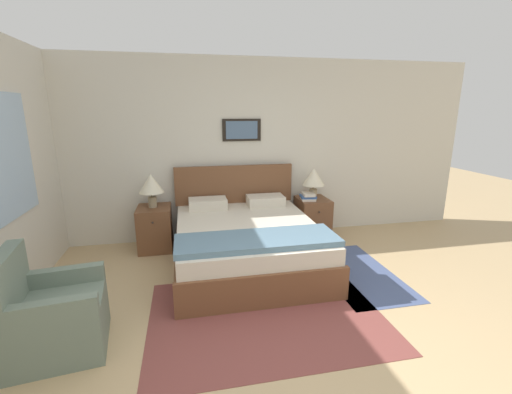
# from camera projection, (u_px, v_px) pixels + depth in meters

# --- Properties ---
(ground_plane) EXTENTS (16.00, 16.00, 0.00)m
(ground_plane) POSITION_uv_depth(u_px,v_px,m) (305.00, 378.00, 2.47)
(ground_plane) COLOR tan
(wall_back) EXTENTS (7.26, 0.09, 2.60)m
(wall_back) POSITION_uv_depth(u_px,v_px,m) (238.00, 150.00, 5.01)
(wall_back) COLOR beige
(wall_back) RESTS_ON ground_plane
(area_rug_main) EXTENTS (2.15, 1.59, 0.01)m
(area_rug_main) POSITION_uv_depth(u_px,v_px,m) (266.00, 315.00, 3.22)
(area_rug_main) COLOR brown
(area_rug_main) RESTS_ON ground_plane
(area_rug_bedside) EXTENTS (0.82, 1.54, 0.01)m
(area_rug_bedside) POSITION_uv_depth(u_px,v_px,m) (356.00, 272.00, 4.07)
(area_rug_bedside) COLOR #47567F
(area_rug_bedside) RESTS_ON ground_plane
(bed) EXTENTS (1.72, 2.03, 1.10)m
(bed) POSITION_uv_depth(u_px,v_px,m) (246.00, 242.00, 4.22)
(bed) COLOR brown
(bed) RESTS_ON ground_plane
(armchair) EXTENTS (0.77, 0.74, 0.86)m
(armchair) POSITION_uv_depth(u_px,v_px,m) (52.00, 317.00, 2.69)
(armchair) COLOR slate
(armchair) RESTS_ON ground_plane
(nightstand_near_window) EXTENTS (0.44, 0.53, 0.60)m
(nightstand_near_window) POSITION_uv_depth(u_px,v_px,m) (155.00, 228.00, 4.70)
(nightstand_near_window) COLOR brown
(nightstand_near_window) RESTS_ON ground_plane
(nightstand_by_door) EXTENTS (0.44, 0.53, 0.60)m
(nightstand_by_door) POSITION_uv_depth(u_px,v_px,m) (312.00, 218.00, 5.15)
(nightstand_by_door) COLOR brown
(nightstand_by_door) RESTS_ON ground_plane
(table_lamp_near_window) EXTENTS (0.33, 0.33, 0.45)m
(table_lamp_near_window) POSITION_uv_depth(u_px,v_px,m) (151.00, 185.00, 4.56)
(table_lamp_near_window) COLOR gray
(table_lamp_near_window) RESTS_ON nightstand_near_window
(table_lamp_by_door) EXTENTS (0.33, 0.33, 0.45)m
(table_lamp_by_door) POSITION_uv_depth(u_px,v_px,m) (314.00, 178.00, 5.01)
(table_lamp_by_door) COLOR gray
(table_lamp_by_door) RESTS_ON nightstand_by_door
(book_thick_bottom) EXTENTS (0.23, 0.26, 0.03)m
(book_thick_bottom) POSITION_uv_depth(u_px,v_px,m) (308.00, 199.00, 5.01)
(book_thick_bottom) COLOR silver
(book_thick_bottom) RESTS_ON nightstand_by_door
(book_hardcover_middle) EXTENTS (0.25, 0.24, 0.03)m
(book_hardcover_middle) POSITION_uv_depth(u_px,v_px,m) (308.00, 196.00, 5.00)
(book_hardcover_middle) COLOR #335693
(book_hardcover_middle) RESTS_ON book_thick_bottom
(book_novel_upper) EXTENTS (0.18, 0.24, 0.04)m
(book_novel_upper) POSITION_uv_depth(u_px,v_px,m) (308.00, 194.00, 4.99)
(book_novel_upper) COLOR silver
(book_novel_upper) RESTS_ON book_hardcover_middle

